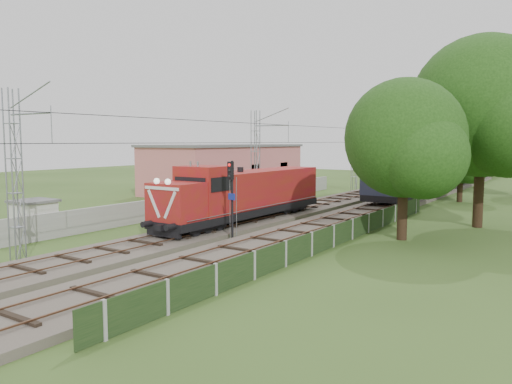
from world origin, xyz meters
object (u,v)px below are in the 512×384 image
Objects in this scene: locomotive at (244,194)px; coach_rake at (469,162)px; signal_post at (231,186)px; relay_hut at (34,219)px.

locomotive is 0.22× the size of coach_rake.
relay_hut is at bearing -150.99° from signal_post.
locomotive is 3.48× the size of signal_post.
relay_hut is at bearing -102.07° from coach_rake.
relay_hut is at bearing -125.06° from locomotive.
coach_rake is 15.83× the size of signal_post.
coach_rake is 31.89× the size of relay_hut.
coach_rake is at bearing 83.98° from locomotive.
signal_post is 11.64m from relay_hut.
coach_rake reaches higher than relay_hut.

